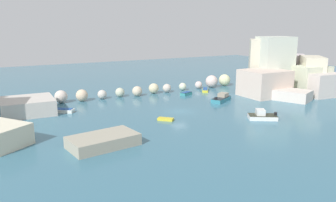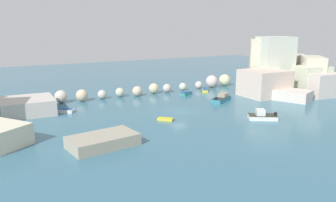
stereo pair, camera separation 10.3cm
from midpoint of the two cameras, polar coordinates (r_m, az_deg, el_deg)
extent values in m
plane|color=#3A6C83|center=(54.60, 1.90, -1.80)|extent=(160.00, 160.00, 0.00)
cube|color=beige|center=(57.59, -22.84, -0.80)|extent=(8.04, 7.93, 2.44)
cube|color=beige|center=(76.33, 16.46, 5.98)|extent=(9.59, 9.39, 10.84)
cube|color=beige|center=(74.49, 17.61, 6.01)|extent=(7.78, 7.09, 11.48)
cube|color=beige|center=(82.39, 20.12, 4.92)|extent=(9.43, 9.45, 7.21)
cube|color=beige|center=(68.95, 16.07, 2.96)|extent=(8.54, 7.44, 5.17)
cube|color=beige|center=(74.49, 23.12, 3.34)|extent=(7.38, 5.84, 5.72)
cube|color=beige|center=(78.44, 25.91, 2.08)|extent=(6.62, 8.11, 1.88)
cube|color=beige|center=(76.17, 23.19, 4.19)|extent=(7.71, 8.18, 7.47)
cube|color=beige|center=(67.02, 19.91, 1.02)|extent=(7.22, 8.70, 1.95)
cube|color=beige|center=(73.93, 24.00, 2.75)|extent=(7.95, 8.71, 4.59)
sphere|color=beige|center=(63.47, -17.82, 0.72)|extent=(2.31, 2.31, 2.31)
sphere|color=beige|center=(63.86, -14.51, 0.94)|extent=(2.20, 2.20, 2.20)
sphere|color=beige|center=(65.04, -11.21, 1.10)|extent=(1.73, 1.73, 1.73)
sphere|color=beige|center=(66.37, -8.24, 1.48)|extent=(1.80, 1.80, 1.80)
sphere|color=beige|center=(66.64, -5.32, 1.69)|extent=(1.99, 1.99, 1.99)
sphere|color=beige|center=(69.12, -2.49, 2.17)|extent=(2.09, 2.09, 2.09)
sphere|color=beige|center=(70.21, -0.24, 2.22)|extent=(1.78, 1.78, 1.78)
sphere|color=beige|center=(72.63, 2.47, 2.49)|extent=(1.60, 1.60, 1.60)
sphere|color=beige|center=(74.79, 5.20, 2.75)|extent=(1.62, 1.62, 1.62)
sphere|color=beige|center=(76.40, 7.41, 3.34)|extent=(2.76, 2.76, 2.76)
sphere|color=beige|center=(79.13, 9.57, 3.55)|extent=(2.65, 2.65, 2.65)
cube|color=#A19B87|center=(39.64, -11.06, -6.67)|extent=(8.27, 5.46, 1.36)
cube|color=white|center=(52.04, 15.74, -2.67)|extent=(4.67, 4.10, 0.61)
cube|color=#2E3124|center=(51.96, 15.76, -2.31)|extent=(4.57, 4.02, 0.06)
cube|color=silver|center=(51.78, 15.41, -1.86)|extent=(1.92, 2.03, 0.91)
cube|color=black|center=(52.34, 17.82, -2.09)|extent=(0.54, 0.56, 0.50)
cube|color=teal|center=(62.54, 8.98, 0.25)|extent=(5.17, 3.90, 0.69)
cube|color=#222C33|center=(62.46, 9.00, 0.58)|extent=(5.07, 3.83, 0.06)
cube|color=#9E937F|center=(63.13, 9.32, 1.02)|extent=(2.30, 2.14, 0.76)
cube|color=black|center=(60.39, 8.10, 0.41)|extent=(0.52, 0.56, 0.50)
cube|color=gold|center=(49.45, -0.48, -3.12)|extent=(2.31, 2.35, 0.38)
cube|color=white|center=(56.67, -17.60, -1.58)|extent=(3.83, 3.33, 0.54)
cube|color=#234C93|center=(56.60, -17.62, -1.28)|extent=(3.26, 2.83, 0.08)
cube|color=teal|center=(67.55, 3.06, 1.25)|extent=(2.68, 2.00, 0.54)
cube|color=#1A272F|center=(67.49, 3.06, 1.49)|extent=(2.62, 1.96, 0.06)
cube|color=#234C93|center=(67.49, 3.06, 1.50)|extent=(2.28, 1.70, 0.08)
cube|color=yellow|center=(71.97, 6.32, 1.88)|extent=(3.28, 3.89, 0.49)
cube|color=#234C93|center=(71.92, 6.33, 2.10)|extent=(2.79, 3.30, 0.08)
camera|label=1|loc=(0.05, -90.05, -0.01)|focal=35.76mm
camera|label=2|loc=(0.05, 89.95, 0.01)|focal=35.76mm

